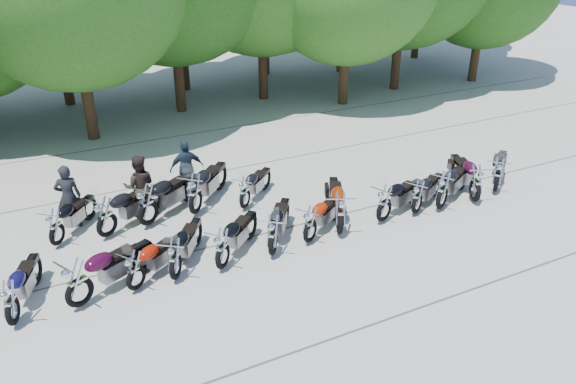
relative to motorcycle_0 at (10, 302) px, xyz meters
name	(u,v)px	position (x,y,z in m)	size (l,w,h in m)	color
ground	(314,253)	(6.98, -0.38, -0.60)	(90.00, 90.00, 0.00)	#A29F93
motorcycle_0	(10,302)	(0.00, 0.00, 0.00)	(0.65, 2.14, 1.21)	#0E0C36
motorcycle_1	(78,282)	(1.34, -0.02, 0.08)	(0.74, 2.42, 1.37)	#30061D
motorcycle_2	(135,269)	(2.58, 0.06, -0.02)	(0.63, 2.06, 1.17)	#941505
motorcycle_3	(175,258)	(3.50, 0.07, 0.02)	(0.67, 2.20, 1.24)	black
motorcycle_4	(222,247)	(4.65, -0.01, 0.02)	(0.68, 2.22, 1.26)	black
motorcycle_5	(273,234)	(5.99, 0.00, 0.04)	(0.69, 2.27, 1.28)	black
motorcycle_6	(310,223)	(7.12, 0.11, 0.00)	(0.65, 2.13, 1.21)	#A02005
motorcycle_7	(340,212)	(8.04, 0.14, 0.10)	(0.76, 2.49, 1.41)	maroon
motorcycle_8	(385,202)	(9.50, 0.16, 0.03)	(0.69, 2.26, 1.28)	black
motorcycle_9	(418,196)	(10.63, 0.13, 0.00)	(0.65, 2.12, 1.20)	black
motorcycle_10	(443,189)	(11.45, 0.03, 0.07)	(0.73, 2.39, 1.35)	black
motorcycle_11	(476,182)	(12.66, -0.04, 0.08)	(0.74, 2.42, 1.37)	#31061E
motorcycle_12	(498,174)	(13.74, 0.16, 0.04)	(0.70, 2.29, 1.30)	black
motorcycle_13	(55,226)	(1.21, 2.95, -0.01)	(0.64, 2.11, 1.19)	black
motorcycle_14	(106,216)	(2.45, 2.79, 0.07)	(0.72, 2.38, 1.34)	black
motorcycle_15	(147,204)	(3.58, 2.90, 0.12)	(0.78, 2.55, 1.44)	black
motorcycle_16	(195,193)	(4.96, 2.97, 0.12)	(0.78, 2.56, 1.45)	black
motorcycle_17	(245,192)	(6.36, 2.66, -0.02)	(0.63, 2.07, 1.17)	black
rider_0	(68,197)	(1.70, 3.89, 0.31)	(0.67, 0.44, 1.83)	black
rider_1	(140,187)	(3.57, 3.63, 0.32)	(0.90, 0.70, 1.85)	black
rider_2	(187,168)	(5.18, 4.36, 0.28)	(1.04, 0.43, 1.78)	#1C2D3B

